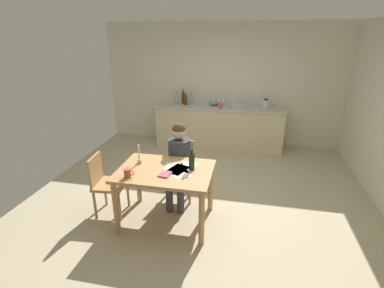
% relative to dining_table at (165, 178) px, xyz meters
% --- Properties ---
extents(ground_plane, '(5.20, 5.20, 0.04)m').
position_rel_dining_table_xyz_m(ground_plane, '(0.36, 0.62, -0.66)').
color(ground_plane, tan).
extents(wall_back, '(5.20, 0.12, 2.60)m').
position_rel_dining_table_xyz_m(wall_back, '(0.36, 3.22, 0.66)').
color(wall_back, beige).
rests_on(wall_back, ground).
extents(kitchen_counter, '(2.74, 0.64, 0.90)m').
position_rel_dining_table_xyz_m(kitchen_counter, '(0.36, 2.86, -0.19)').
color(kitchen_counter, beige).
rests_on(kitchen_counter, ground).
extents(dining_table, '(1.19, 0.85, 0.76)m').
position_rel_dining_table_xyz_m(dining_table, '(0.00, 0.00, 0.00)').
color(dining_table, tan).
rests_on(dining_table, ground).
extents(chair_at_table, '(0.42, 0.42, 0.86)m').
position_rel_dining_table_xyz_m(chair_at_table, '(0.03, 0.67, -0.16)').
color(chair_at_table, tan).
rests_on(chair_at_table, ground).
extents(person_seated, '(0.34, 0.60, 1.19)m').
position_rel_dining_table_xyz_m(person_seated, '(0.04, 0.52, 0.04)').
color(person_seated, '#333842').
rests_on(person_seated, ground).
extents(chair_side_empty, '(0.43, 0.43, 0.85)m').
position_rel_dining_table_xyz_m(chair_side_empty, '(-0.85, 0.02, -0.17)').
color(chair_side_empty, tan).
rests_on(chair_side_empty, ground).
extents(coffee_mug, '(0.12, 0.08, 0.11)m').
position_rel_dining_table_xyz_m(coffee_mug, '(-0.38, -0.28, 0.17)').
color(coffee_mug, '#D84C3F').
rests_on(coffee_mug, dining_table).
extents(candlestick, '(0.06, 0.06, 0.26)m').
position_rel_dining_table_xyz_m(candlestick, '(-0.39, 0.12, 0.19)').
color(candlestick, gold).
rests_on(candlestick, dining_table).
extents(book_magazine, '(0.15, 0.18, 0.02)m').
position_rel_dining_table_xyz_m(book_magazine, '(0.04, -0.13, 0.13)').
color(book_magazine, '#A74B65').
rests_on(book_magazine, dining_table).
extents(paper_letter, '(0.34, 0.36, 0.00)m').
position_rel_dining_table_xyz_m(paper_letter, '(0.20, -0.04, 0.12)').
color(paper_letter, white).
rests_on(paper_letter, dining_table).
extents(paper_bill, '(0.24, 0.32, 0.00)m').
position_rel_dining_table_xyz_m(paper_bill, '(0.09, 0.07, 0.12)').
color(paper_bill, white).
rests_on(paper_bill, dining_table).
extents(paper_envelope, '(0.27, 0.33, 0.00)m').
position_rel_dining_table_xyz_m(paper_envelope, '(0.24, 0.13, 0.12)').
color(paper_envelope, white).
rests_on(paper_envelope, dining_table).
extents(paper_receipt, '(0.30, 0.35, 0.00)m').
position_rel_dining_table_xyz_m(paper_receipt, '(0.15, 0.04, 0.12)').
color(paper_receipt, white).
rests_on(paper_receipt, dining_table).
extents(wine_bottle_on_table, '(0.07, 0.07, 0.28)m').
position_rel_dining_table_xyz_m(wine_bottle_on_table, '(0.33, 0.07, 0.23)').
color(wine_bottle_on_table, black).
rests_on(wine_bottle_on_table, dining_table).
extents(sink_unit, '(0.36, 0.36, 0.24)m').
position_rel_dining_table_xyz_m(sink_unit, '(0.76, 2.87, 0.28)').
color(sink_unit, '#B2B7BC').
rests_on(sink_unit, kitchen_counter).
extents(bottle_oil, '(0.07, 0.07, 0.29)m').
position_rel_dining_table_xyz_m(bottle_oil, '(-0.58, 2.86, 0.39)').
color(bottle_oil, '#8C999E').
rests_on(bottle_oil, kitchen_counter).
extents(bottle_vinegar, '(0.07, 0.07, 0.31)m').
position_rel_dining_table_xyz_m(bottle_vinegar, '(-0.47, 2.96, 0.39)').
color(bottle_vinegar, '#593319').
rests_on(bottle_vinegar, kitchen_counter).
extents(bottle_wine_red, '(0.07, 0.07, 0.25)m').
position_rel_dining_table_xyz_m(bottle_wine_red, '(-0.38, 2.85, 0.37)').
color(bottle_wine_red, '#593319').
rests_on(bottle_wine_red, kitchen_counter).
extents(bottle_sauce, '(0.07, 0.07, 0.26)m').
position_rel_dining_table_xyz_m(bottle_sauce, '(-0.27, 2.87, 0.37)').
color(bottle_sauce, '#8C999E').
rests_on(bottle_sauce, kitchen_counter).
extents(mixing_bowl, '(0.20, 0.20, 0.09)m').
position_rel_dining_table_xyz_m(mixing_bowl, '(0.22, 2.94, 0.31)').
color(mixing_bowl, '#668C99').
rests_on(mixing_bowl, kitchen_counter).
extents(stovetop_kettle, '(0.18, 0.18, 0.22)m').
position_rel_dining_table_xyz_m(stovetop_kettle, '(1.30, 2.86, 0.36)').
color(stovetop_kettle, '#B7BABF').
rests_on(stovetop_kettle, kitchen_counter).
extents(wine_glass_near_sink, '(0.07, 0.07, 0.15)m').
position_rel_dining_table_xyz_m(wine_glass_near_sink, '(0.41, 3.01, 0.37)').
color(wine_glass_near_sink, silver).
rests_on(wine_glass_near_sink, kitchen_counter).
extents(wine_glass_by_kettle, '(0.07, 0.07, 0.15)m').
position_rel_dining_table_xyz_m(wine_glass_by_kettle, '(0.31, 3.01, 0.37)').
color(wine_glass_by_kettle, silver).
rests_on(wine_glass_by_kettle, kitchen_counter).
extents(wine_glass_back_left, '(0.07, 0.07, 0.15)m').
position_rel_dining_table_xyz_m(wine_glass_back_left, '(0.20, 3.01, 0.37)').
color(wine_glass_back_left, silver).
rests_on(wine_glass_back_left, kitchen_counter).
extents(teacup_on_counter, '(0.12, 0.08, 0.10)m').
position_rel_dining_table_xyz_m(teacup_on_counter, '(0.38, 2.71, 0.31)').
color(teacup_on_counter, '#D84C3F').
rests_on(teacup_on_counter, kitchen_counter).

